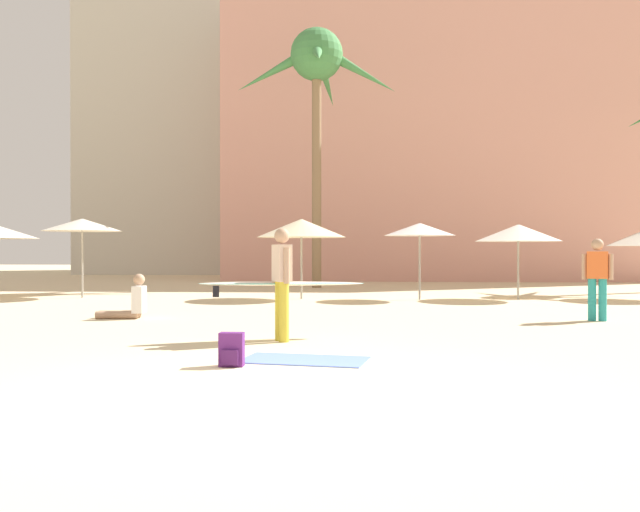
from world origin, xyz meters
The scene contains 13 objects.
ground centered at (0.00, 0.00, 0.00)m, with size 120.00×120.00×0.00m, color beige.
hotel_pink centered at (4.98, 29.16, 7.30)m, with size 21.26×9.14×14.60m, color #DB9989.
hotel_tower_gray centered at (-8.73, 38.49, 13.94)m, with size 15.06×11.98×27.89m, color beige.
palm_tree_far_left centered at (-0.76, 19.43, 8.42)m, with size 6.37×6.48×10.01m.
cafe_umbrella_1 centered at (-0.81, 13.23, 2.10)m, with size 2.64×2.64×2.37m.
cafe_umbrella_2 centered at (2.66, 13.16, 2.05)m, with size 2.08×2.08×2.24m.
cafe_umbrella_4 centered at (-7.50, 13.30, 2.21)m, with size 2.37×2.37×2.41m.
cafe_umbrella_5 centered at (5.54, 13.37, 1.95)m, with size 2.49×2.49×2.20m.
beach_towel centered at (0.25, 1.94, 0.01)m, with size 1.63×0.90×0.01m, color #6684E0.
backpack centered at (-0.61, 1.42, 0.20)m, with size 0.30×0.24×0.42m.
person_far_right centered at (-3.90, 7.21, 0.32)m, with size 1.02×0.43×0.95m.
person_near_right centered at (-0.27, 3.92, 0.95)m, with size 2.71×1.31×1.79m.
person_mid_center centered at (5.78, 7.30, 0.92)m, with size 0.60×0.35×1.68m.
Camera 1 is at (1.02, -6.98, 1.44)m, focal length 38.49 mm.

